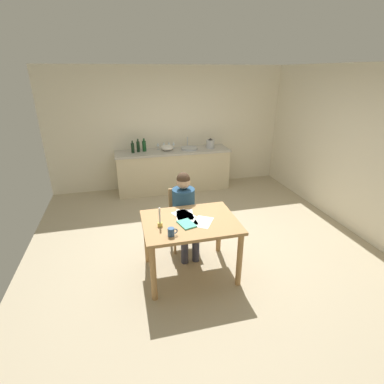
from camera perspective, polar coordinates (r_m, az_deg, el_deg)
ground_plane at (r=4.63m, az=1.67°, el=-9.88°), size 5.20×5.20×0.04m
wall_back at (r=6.54m, az=-4.49°, el=12.39°), size 5.20×0.12×2.60m
wall_right at (r=5.37m, az=29.85°, el=7.15°), size 0.12×5.20×2.60m
kitchen_counter at (r=6.41m, az=-3.70°, el=4.35°), size 2.45×0.64×0.90m
dining_table at (r=3.64m, az=-0.38°, el=-7.36°), size 1.17×0.88×0.77m
chair_at_table at (r=4.30m, az=-1.88°, el=-4.55°), size 0.40×0.40×0.89m
person_seated at (r=4.09m, az=-1.45°, el=-3.28°), size 0.32×0.59×1.19m
coffee_mug at (r=3.26m, az=-4.11°, el=-7.87°), size 0.11×0.08×0.10m
candlestick at (r=3.44m, az=-6.36°, el=-5.79°), size 0.06×0.06×0.24m
book_magazine at (r=3.49m, az=-1.08°, el=-6.33°), size 0.22×0.27×0.02m
paper_letter at (r=3.72m, az=-1.65°, el=-4.54°), size 0.31×0.35×0.00m
paper_bill at (r=3.59m, az=-0.97°, el=-5.56°), size 0.22×0.30×0.00m
paper_envelope at (r=3.55m, az=2.14°, el=-5.92°), size 0.34×0.36×0.00m
paper_receipt at (r=3.72m, az=-1.46°, el=-4.47°), size 0.26×0.33×0.00m
sink_unit at (r=6.35m, az=-0.58°, el=8.66°), size 0.36×0.36×0.24m
bottle_oil at (r=6.16m, az=-11.64°, el=8.56°), size 0.06×0.06×0.25m
bottle_vinegar at (r=6.22m, az=-10.59°, el=8.85°), size 0.07×0.07×0.27m
bottle_wine_red at (r=6.25m, az=-9.43°, el=8.97°), size 0.08×0.08×0.27m
mixing_bowl at (r=6.26m, az=-4.95°, el=8.73°), size 0.27×0.27×0.12m
stovetop_kettle at (r=6.45m, az=3.65°, el=9.54°), size 0.18×0.18×0.22m
wine_glass_near_sink at (r=6.40m, az=-3.65°, el=9.53°), size 0.07×0.07×0.15m
wine_glass_by_kettle at (r=6.39m, az=-4.57°, el=9.46°), size 0.07×0.07×0.15m
wine_glass_back_left at (r=6.37m, az=-5.56°, el=9.39°), size 0.07×0.07×0.15m
wine_glass_back_right at (r=6.35m, az=-6.73°, el=9.31°), size 0.07×0.07×0.15m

